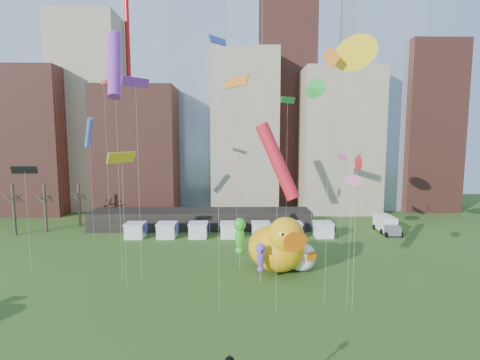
{
  "coord_description": "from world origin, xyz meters",
  "views": [
    {
      "loc": [
        1.61,
        -20.17,
        15.68
      ],
      "look_at": [
        2.21,
        11.74,
        12.0
      ],
      "focal_mm": 27.0,
      "sensor_mm": 36.0,
      "label": 1
    }
  ],
  "objects_px": {
    "seahorse_purple": "(261,255)",
    "big_duck": "(278,245)",
    "small_duck": "(301,258)",
    "box_truck": "(386,224)",
    "seahorse_green": "(240,233)"
  },
  "relations": [
    {
      "from": "big_duck",
      "to": "small_duck",
      "type": "bearing_deg",
      "value": -16.73
    },
    {
      "from": "seahorse_green",
      "to": "seahorse_purple",
      "type": "height_order",
      "value": "seahorse_green"
    },
    {
      "from": "big_duck",
      "to": "seahorse_green",
      "type": "xyz_separation_m",
      "value": [
        -4.52,
        0.69,
        1.29
      ]
    },
    {
      "from": "seahorse_green",
      "to": "small_duck",
      "type": "bearing_deg",
      "value": -3.68
    },
    {
      "from": "box_truck",
      "to": "big_duck",
      "type": "bearing_deg",
      "value": -138.57
    },
    {
      "from": "seahorse_green",
      "to": "seahorse_purple",
      "type": "xyz_separation_m",
      "value": [
        2.2,
        -4.13,
        -1.36
      ]
    },
    {
      "from": "big_duck",
      "to": "small_duck",
      "type": "xyz_separation_m",
      "value": [
        2.78,
        0.11,
        -1.59
      ]
    },
    {
      "from": "big_duck",
      "to": "box_truck",
      "type": "relative_size",
      "value": 1.54
    },
    {
      "from": "small_duck",
      "to": "box_truck",
      "type": "height_order",
      "value": "small_duck"
    },
    {
      "from": "seahorse_purple",
      "to": "big_duck",
      "type": "bearing_deg",
      "value": 68.46
    },
    {
      "from": "big_duck",
      "to": "seahorse_green",
      "type": "bearing_deg",
      "value": 152.33
    },
    {
      "from": "small_duck",
      "to": "box_truck",
      "type": "bearing_deg",
      "value": 21.27
    },
    {
      "from": "small_duck",
      "to": "seahorse_purple",
      "type": "bearing_deg",
      "value": -168.6
    },
    {
      "from": "small_duck",
      "to": "seahorse_green",
      "type": "xyz_separation_m",
      "value": [
        -7.3,
        0.58,
        2.88
      ]
    },
    {
      "from": "big_duck",
      "to": "box_truck",
      "type": "distance_m",
      "value": 26.91
    }
  ]
}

